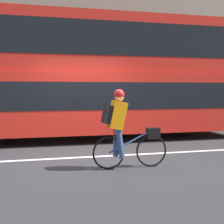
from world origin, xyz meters
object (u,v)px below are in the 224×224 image
at_px(bus, 99,73).
at_px(trash_bin, 196,112).
at_px(street_sign_post, 178,91).
at_px(cyclist_on_bike, 122,126).

relative_size(bus, trash_bin, 10.96).
distance_m(bus, street_sign_post, 5.20).
relative_size(cyclist_on_bike, street_sign_post, 0.64).
bearing_deg(trash_bin, bus, -149.39).
xyz_separation_m(cyclist_on_bike, trash_bin, (5.44, 6.90, -0.30)).
distance_m(bus, cyclist_on_bike, 4.08).
relative_size(bus, street_sign_post, 3.74).
bearing_deg(street_sign_post, trash_bin, 0.39).
bearing_deg(cyclist_on_bike, bus, 85.35).
height_order(cyclist_on_bike, trash_bin, cyclist_on_bike).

